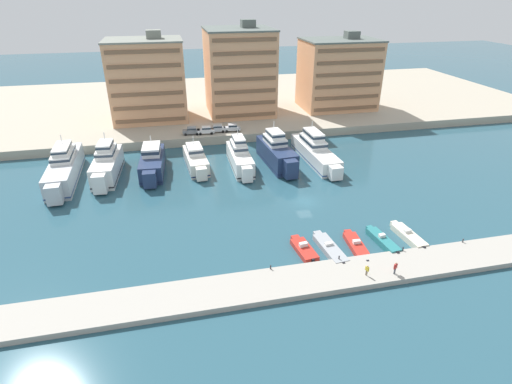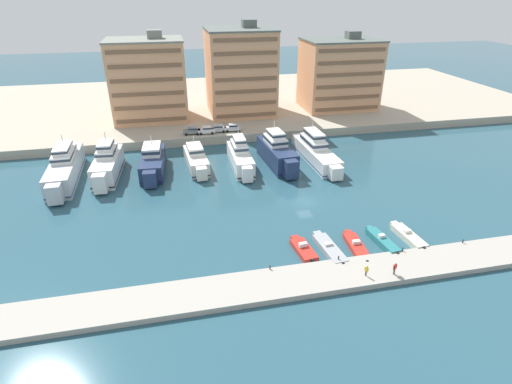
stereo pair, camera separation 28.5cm
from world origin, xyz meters
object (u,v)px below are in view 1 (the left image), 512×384
Objects in this scene: yacht_silver_far_left at (64,168)px; car_grey_far_left at (191,131)px; motorboat_grey_left at (329,248)px; motorboat_red_far_left at (304,249)px; pedestrian_near_edge at (367,269)px; motorboat_cream_center at (408,236)px; car_silver_mid_left at (217,128)px; car_white_left at (206,130)px; pedestrian_mid_deck at (395,267)px; yacht_white_left at (107,164)px; motorboat_teal_center_left at (382,241)px; yacht_ivory_center_left at (196,160)px; yacht_navy_center_right at (277,152)px; yacht_white_mid_right at (315,151)px; yacht_navy_mid_left at (152,162)px; yacht_white_center at (240,157)px; motorboat_red_mid_left at (357,246)px; car_silver_center_left at (232,127)px.

car_grey_far_left is (25.72, 15.83, 0.56)m from yacht_silver_far_left.
motorboat_red_far_left is at bearing 169.52° from motorboat_grey_left.
pedestrian_near_edge is at bearing -42.94° from yacht_silver_far_left.
motorboat_cream_center is 1.85× the size of car_silver_mid_left.
pedestrian_near_edge is at bearing -75.51° from car_white_left.
pedestrian_near_edge is (-10.54, -7.49, 1.22)m from motorboat_cream_center.
pedestrian_mid_deck is at bearing -40.61° from motorboat_red_far_left.
yacht_white_left is 53.59m from motorboat_teal_center_left.
pedestrian_near_edge reaches higher than motorboat_teal_center_left.
yacht_ivory_center_left is 0.85× the size of yacht_navy_center_right.
motorboat_teal_center_left is (-1.18, -32.45, -1.67)m from yacht_white_mid_right.
car_silver_mid_left is at bearing 46.70° from yacht_navy_mid_left.
motorboat_red_far_left is (-13.14, -31.84, -1.77)m from yacht_white_mid_right.
yacht_white_center is (26.47, -1.19, -0.23)m from yacht_white_left.
motorboat_red_far_left is 12.63m from pedestrian_mid_deck.
yacht_silver_far_left is at bearing 148.55° from motorboat_cream_center.
yacht_navy_mid_left is at bearing -0.21° from yacht_silver_far_left.
pedestrian_near_edge is (35.77, -40.45, -0.81)m from yacht_white_left.
pedestrian_near_edge is at bearing -144.58° from motorboat_cream_center.
motorboat_red_mid_left is at bearing -71.07° from yacht_white_center.
motorboat_red_mid_left is (7.71, -1.04, -0.02)m from motorboat_red_far_left.
yacht_ivory_center_left is at bearing 168.87° from yacht_white_center.
yacht_white_mid_right is at bearing -33.81° from car_grey_far_left.
yacht_ivory_center_left is at bearing 1.92° from yacht_white_left.
pedestrian_mid_deck reaches higher than pedestrian_near_edge.
pedestrian_mid_deck is (12.99, -39.72, -0.48)m from yacht_white_center.
motorboat_teal_center_left is (8.30, 0.06, 0.07)m from motorboat_grey_left.
yacht_white_left is at bearing -137.95° from car_grey_far_left.
yacht_white_center is at bearing -94.14° from car_silver_center_left.
yacht_white_mid_right is at bearing 84.84° from pedestrian_mid_deck.
car_silver_center_left is at bearing 96.72° from motorboat_grey_left.
yacht_silver_far_left is at bearing 178.48° from yacht_white_left.
yacht_silver_far_left is 2.79× the size of motorboat_red_mid_left.
motorboat_red_mid_left is at bearing 104.28° from pedestrian_mid_deck.
motorboat_red_mid_left is (11.18, -32.59, -1.90)m from yacht_white_center.
car_white_left is (29.17, 15.54, 0.56)m from yacht_silver_far_left.
yacht_ivory_center_left is 9.19m from yacht_white_center.
motorboat_cream_center is at bearing -59.80° from car_grey_far_left.
yacht_navy_mid_left is (8.69, 0.15, -0.38)m from yacht_white_left.
car_grey_far_left reaches higher than motorboat_teal_center_left.
car_grey_far_left is at bearing 107.73° from motorboat_grey_left.
yacht_navy_center_right reaches higher than yacht_white_center.
yacht_white_left is 4.13× the size of car_white_left.
motorboat_red_mid_left is at bearing -68.26° from car_grey_far_left.
car_silver_center_left is (-15.34, 17.19, 0.83)m from yacht_white_mid_right.
yacht_white_center reaches higher than car_grey_far_left.
motorboat_teal_center_left is 55.02m from car_grey_far_left.
car_silver_center_left is 57.32m from pedestrian_near_edge.
yacht_white_left is 43.09m from yacht_white_mid_right.
car_white_left is 1.01× the size of car_silver_mid_left.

